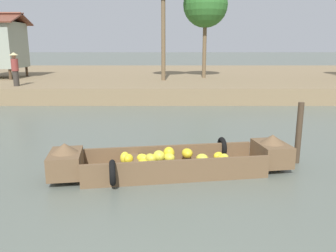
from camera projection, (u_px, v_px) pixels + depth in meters
name	position (u px, v px, depth m)	size (l,w,h in m)	color
ground_plane	(159.00, 128.00, 11.87)	(300.00, 300.00, 0.00)	#596056
riverbank_strip	(163.00, 78.00, 25.95)	(160.00, 20.00, 0.81)	#7F6B4C
banana_boat	(172.00, 161.00, 7.60)	(5.36, 2.25, 0.80)	brown
palm_tree_far	(204.00, 5.00, 20.84)	(2.71, 2.71, 5.77)	brown
vendor_person	(14.00, 67.00, 17.04)	(0.44, 0.44, 1.66)	#332D28
mooring_post	(298.00, 133.00, 8.21)	(0.14, 0.14, 1.49)	#423323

